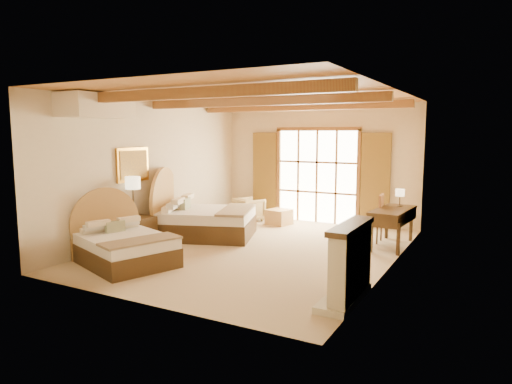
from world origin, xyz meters
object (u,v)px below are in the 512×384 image
Objects in this scene: nightstand at (141,231)px; desk at (392,226)px; bed_near at (120,244)px; bed_far at (201,218)px; armchair at (249,209)px.

nightstand is 0.40× the size of desk.
nightstand is 5.48m from desk.
bed_near is 0.84× the size of bed_far.
bed_near is 1.41m from nightstand.
bed_far reaches higher than armchair.
bed_far reaches higher than desk.
desk is at bearing 61.65° from bed_near.
armchair is (0.73, 3.55, 0.01)m from nightstand.
nightstand is 3.63m from armchair.
nightstand is (-0.63, -1.37, -0.12)m from bed_far.
bed_far is 4.39m from desk.
bed_far reaches higher than bed_near.
bed_near reaches higher than armchair.
bed_far is 2.19m from armchair.
bed_near reaches higher than desk.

